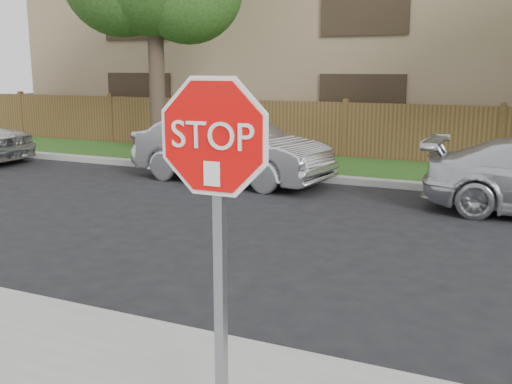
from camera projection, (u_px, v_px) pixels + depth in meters
The scene contains 6 objects.
ground at pixel (410, 384), 4.92m from camera, with size 90.00×90.00×0.00m, color black.
far_curb at pixel (488, 192), 12.13m from camera, with size 70.00×0.30×0.15m, color gray.
grass_strip at pixel (494, 179), 13.60m from camera, with size 70.00×3.00×0.12m, color #1E4714.
fence at pixel (501, 139), 14.86m from camera, with size 70.00×0.12×1.60m, color #4E331B.
stop_sign at pixel (216, 189), 3.64m from camera, with size 1.01×0.13×2.55m.
sedan_left at pixel (231, 149), 13.41m from camera, with size 1.60×4.59×1.51m, color #ABABB0.
Camera 1 is at (0.75, -4.60, 2.56)m, focal length 42.00 mm.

